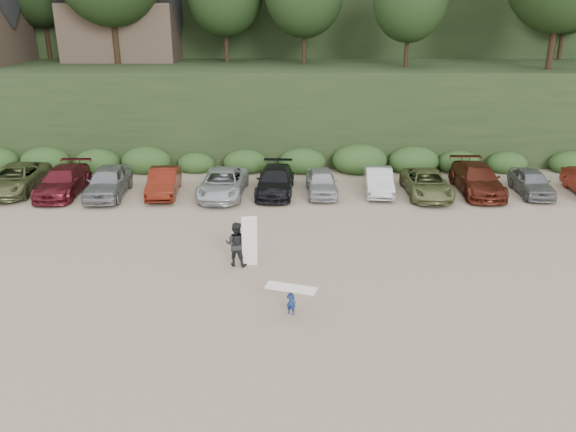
{
  "coord_description": "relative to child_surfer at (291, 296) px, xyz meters",
  "views": [
    {
      "loc": [
        0.28,
        -19.76,
        9.88
      ],
      "look_at": [
        0.18,
        3.0,
        1.3
      ],
      "focal_mm": 35.0,
      "sensor_mm": 36.0,
      "label": 1
    }
  ],
  "objects": [
    {
      "name": "child_surfer",
      "position": [
        0.0,
        0.0,
        0.0
      ],
      "size": [
        1.79,
        0.96,
        1.03
      ],
      "color": "navy",
      "rests_on": "ground"
    },
    {
      "name": "ground",
      "position": [
        -0.31,
        3.04,
        -0.7
      ],
      "size": [
        120.0,
        120.0,
        0.0
      ],
      "primitive_type": "plane",
      "color": "tan",
      "rests_on": "ground"
    },
    {
      "name": "parked_cars",
      "position": [
        -3.8,
        13.03,
        0.03
      ],
      "size": [
        39.55,
        5.96,
        1.64
      ],
      "color": "silver",
      "rests_on": "ground"
    },
    {
      "name": "adult_surfer",
      "position": [
        -2.15,
        3.86,
        0.23
      ],
      "size": [
        1.38,
        0.86,
        2.17
      ],
      "color": "black",
      "rests_on": "ground"
    }
  ]
}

